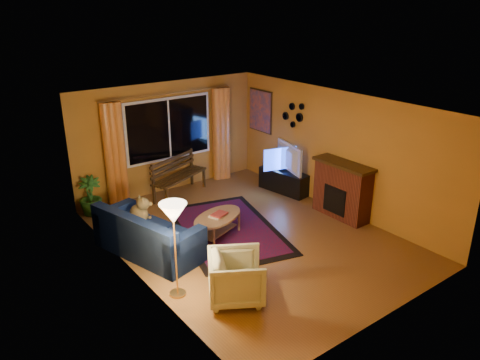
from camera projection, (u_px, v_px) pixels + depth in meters
floor at (250, 237)px, 8.78m from camera, size 4.50×6.00×0.02m
ceiling at (251, 104)px, 7.86m from camera, size 4.50×6.00×0.02m
wall_back at (168, 137)px, 10.57m from camera, size 4.50×0.02×2.50m
wall_left at (132, 206)px, 7.06m from camera, size 0.02×6.00×2.50m
wall_right at (337, 151)px, 9.58m from camera, size 0.02×6.00×2.50m
window at (169, 129)px, 10.45m from camera, size 2.00×0.02×1.30m
curtain_rod at (168, 94)px, 10.12m from camera, size 3.20×0.03×0.03m
curtain_left at (114, 155)px, 9.76m from camera, size 0.36×0.36×2.24m
curtain_right at (221, 134)px, 11.27m from camera, size 0.36×0.36×2.24m
bench at (180, 186)px, 10.55m from camera, size 1.56×0.97×0.45m
potted_plant at (90, 196)px, 9.56m from camera, size 0.55×0.55×0.81m
sofa at (148, 232)px, 8.09m from camera, size 1.35×2.14×0.80m
dog at (139, 210)px, 8.36m from camera, size 0.39×0.50×0.50m
armchair at (236, 275)px, 6.83m from camera, size 1.03×1.05×0.81m
floor_lamp at (175, 251)px, 6.79m from camera, size 0.29×0.29×1.50m
rug at (227, 230)px, 9.02m from camera, size 2.45×3.18×0.02m
coffee_table at (218, 226)px, 8.71m from camera, size 1.49×1.49×0.42m
tv_console at (284, 181)px, 10.75m from camera, size 0.59×1.26×0.50m
television at (285, 158)px, 10.55m from camera, size 0.42×1.10×0.63m
fireplace at (342, 191)px, 9.42m from camera, size 0.40×1.20×1.10m
mirror_cluster at (293, 114)px, 10.33m from camera, size 0.06×0.60×0.56m
painting at (260, 111)px, 11.24m from camera, size 0.04×0.76×0.96m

